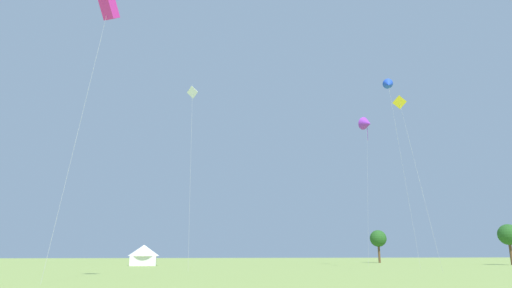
{
  "coord_description": "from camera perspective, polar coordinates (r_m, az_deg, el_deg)",
  "views": [
    {
      "loc": [
        -7.07,
        -4.53,
        1.74
      ],
      "look_at": [
        0.0,
        32.0,
        10.98
      ],
      "focal_mm": 31.1,
      "sensor_mm": 36.0,
      "label": 1
    }
  ],
  "objects": [
    {
      "name": "kite_purple_delta",
      "position": [
        73.41,
        14.07,
        2.56
      ],
      "size": [
        2.92,
        2.76,
        23.32
      ],
      "color": "purple",
      "rests_on": "ground"
    },
    {
      "name": "festival_tent_right",
      "position": [
        71.7,
        -14.24,
        -13.56
      ],
      "size": [
        4.78,
        4.78,
        3.11
      ],
      "color": "white",
      "rests_on": "ground"
    },
    {
      "name": "kite_blue_delta",
      "position": [
        60.91,
        16.66,
        7.33
      ],
      "size": [
        2.73,
        2.03,
        24.14
      ],
      "color": "blue",
      "rests_on": "ground"
    },
    {
      "name": "kite_white_diamond",
      "position": [
        51.99,
        -8.2,
        5.71
      ],
      "size": [
        1.26,
        1.9,
        20.71
      ],
      "color": "white",
      "rests_on": "ground"
    },
    {
      "name": "tree_distant_left",
      "position": [
        85.12,
        29.72,
        -10.11
      ],
      "size": [
        3.38,
        3.38,
        6.53
      ],
      "color": "brown",
      "rests_on": "ground"
    },
    {
      "name": "kite_magenta_box",
      "position": [
        35.15,
        -18.43,
        16.32
      ],
      "size": [
        3.06,
        1.97,
        20.03
      ],
      "color": "#E02DA3",
      "rests_on": "ground"
    },
    {
      "name": "tree_distant_right",
      "position": [
        95.55,
        15.44,
        -11.66
      ],
      "size": [
        3.34,
        3.34,
        6.48
      ],
      "color": "brown",
      "rests_on": "ground"
    },
    {
      "name": "kite_yellow_diamond",
      "position": [
        49.35,
        18.16,
        4.37
      ],
      "size": [
        2.56,
        2.34,
        18.1
      ],
      "color": "yellow",
      "rests_on": "ground"
    }
  ]
}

